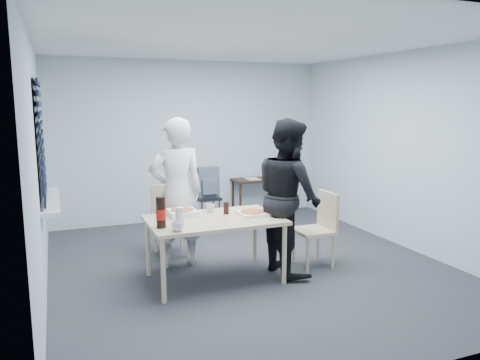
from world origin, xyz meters
name	(u,v)px	position (x,y,z in m)	size (l,w,h in m)	color
room	(43,150)	(-2.20, 0.40, 1.44)	(5.00, 5.00, 5.00)	#2D2D31
dining_table	(214,224)	(-0.52, -0.27, 0.64)	(1.43, 0.91, 0.70)	beige
chair_far	(170,215)	(-0.76, 0.82, 0.51)	(0.42, 0.42, 0.89)	beige
chair_right	(320,224)	(0.80, -0.29, 0.51)	(0.42, 0.42, 0.89)	beige
person_white	(177,193)	(-0.78, 0.34, 0.89)	(0.65, 0.42, 1.77)	silver
person_black	(288,196)	(0.35, -0.32, 0.89)	(0.86, 0.47, 1.77)	black
side_table	(260,183)	(1.18, 2.28, 0.56)	(0.96, 0.43, 0.64)	black
stool	(208,204)	(0.07, 1.79, 0.39)	(0.36, 0.36, 0.50)	black
backpack	(208,183)	(0.07, 1.78, 0.72)	(0.33, 0.24, 0.46)	#575A65
pizza_box_a	(182,212)	(-0.81, -0.03, 0.73)	(0.30, 0.30, 0.07)	white
pizza_box_b	(253,213)	(-0.08, -0.28, 0.72)	(0.31, 0.31, 0.04)	white
mug_a	(178,226)	(-1.02, -0.62, 0.75)	(0.12, 0.12, 0.10)	silver
mug_b	(211,208)	(-0.47, 0.02, 0.74)	(0.10, 0.10, 0.09)	silver
cola_glass	(226,208)	(-0.33, -0.13, 0.76)	(0.06, 0.06, 0.14)	black
soda_bottle	(161,213)	(-1.14, -0.44, 0.85)	(0.10, 0.10, 0.32)	black
plastic_cups	(180,217)	(-0.95, -0.47, 0.80)	(0.08, 0.08, 0.20)	silver
rubber_band	(250,221)	(-0.22, -0.55, 0.70)	(0.05, 0.05, 0.00)	red
papers	(253,179)	(1.03, 2.28, 0.64)	(0.21, 0.29, 0.00)	white
black_box	(272,176)	(1.40, 2.27, 0.68)	(0.15, 0.11, 0.07)	black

